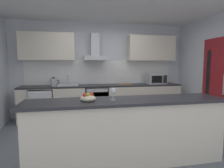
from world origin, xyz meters
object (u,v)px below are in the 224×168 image
Objects in this scene: oven at (96,101)px; refrigerator at (42,105)px; chopping_board at (125,84)px; range_hood at (95,52)px; fruit_bowl at (88,98)px; kettle at (54,82)px; microwave at (156,79)px; sink at (68,85)px; wine_glass at (113,91)px.

oven is 0.94× the size of refrigerator.
chopping_board is (0.80, -0.02, 0.45)m from oven.
oven is 1.11× the size of range_hood.
fruit_bowl reaches higher than oven.
range_hood reaches higher than fruit_bowl.
kettle is (0.30, -0.03, 0.58)m from refrigerator.
microwave is at bearing 0.12° from kettle.
sink is 1.52m from chopping_board.
chopping_board is at bearing -1.30° from sink.
fruit_bowl is at bearing 178.75° from wine_glass.
range_hood is 3.27× the size of fruit_bowl.
oven is 1.21m from kettle.
kettle is 2.47m from fruit_bowl.
fruit_bowl is 0.65× the size of chopping_board.
fruit_bowl is at bearing -98.76° from range_hood.
range_hood is (-1.71, 0.16, 0.74)m from microwave.
oven is 0.92m from chopping_board.
wine_glass is at bearing -66.44° from kettle.
sink is 2.81× the size of wine_glass.
range_hood reaches higher than sink.
fruit_bowl reaches higher than refrigerator.
sink is at bearing 105.85° from wine_glass.
sink is at bearing 1.21° from refrigerator.
range_hood is 4.05× the size of wine_glass.
oven is at bearing 179.06° from microwave.
refrigerator is 2.83m from wine_glass.
chopping_board is at bearing 70.67° from wine_glass.
range_hood is at bearing 5.49° from refrigerator.
refrigerator is at bearing -178.79° from sink.
fruit_bowl is 2.66m from chopping_board.
chopping_board is (2.17, -0.02, 0.49)m from refrigerator.
oven is 1.60× the size of sink.
fruit_bowl is (-0.35, 0.01, -0.08)m from wine_glass.
refrigerator is 0.65m from kettle.
range_hood reaches higher than kettle.
refrigerator is at bearing -174.51° from range_hood.
oven is at bearing 1.79° from kettle.
refrigerator is at bearing 119.01° from wine_glass.
kettle is 2.59m from wine_glass.
microwave is 2.78m from kettle.
microwave is at bearing 48.57° from fruit_bowl.
wine_glass is (-0.04, -2.54, -0.71)m from range_hood.
kettle is 1.88m from chopping_board.
kettle is (-1.08, -0.03, 0.55)m from oven.
range_hood is at bearing 9.25° from sink.
sink is at bearing 179.13° from oven.
oven is 2.35× the size of chopping_board.
chopping_board reaches higher than oven.
refrigerator is at bearing 179.45° from chopping_board.
fruit_bowl is at bearing -99.22° from oven.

